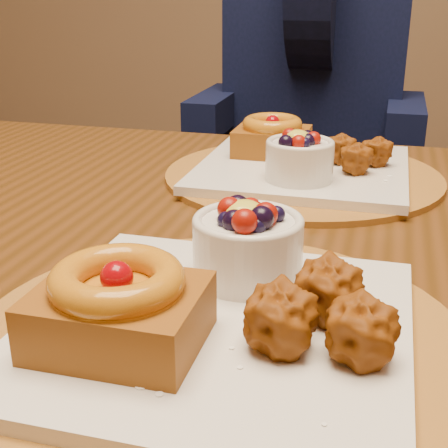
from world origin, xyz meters
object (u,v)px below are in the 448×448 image
at_px(place_setting_near, 215,309).
at_px(dining_table, 270,300).
at_px(chair_far, 303,214).
at_px(place_setting_far, 301,163).
at_px(diner, 317,53).

bearing_deg(place_setting_near, dining_table, 89.19).
height_order(dining_table, chair_far, chair_far).
xyz_separation_m(dining_table, place_setting_near, (-0.00, -0.21, 0.10)).
relative_size(place_setting_near, place_setting_far, 1.00).
relative_size(chair_far, diner, 1.04).
height_order(dining_table, place_setting_far, place_setting_far).
distance_m(place_setting_far, chair_far, 0.73).
xyz_separation_m(place_setting_near, diner, (-0.06, 1.09, 0.08)).
relative_size(place_setting_far, chair_far, 0.45).
distance_m(dining_table, place_setting_far, 0.24).
distance_m(place_setting_near, chair_far, 1.13).
bearing_deg(chair_far, diner, 28.89).
xyz_separation_m(dining_table, diner, (-0.07, 0.87, 0.18)).
bearing_deg(place_setting_far, dining_table, -89.35).
bearing_deg(place_setting_near, diner, 93.37).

